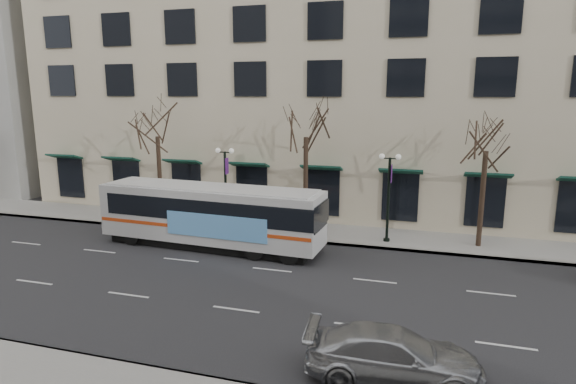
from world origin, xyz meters
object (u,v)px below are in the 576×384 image
at_px(tree_far_right, 487,133).
at_px(lamp_post_right, 389,194).
at_px(tree_far_left, 157,122).
at_px(city_bus, 212,214).
at_px(silver_car, 393,355).
at_px(tree_far_mid, 306,121).
at_px(lamp_post_left, 226,184).

distance_m(tree_far_right, lamp_post_right, 6.11).
height_order(tree_far_left, city_bus, tree_far_left).
bearing_deg(tree_far_right, lamp_post_right, -173.15).
height_order(tree_far_right, silver_car, tree_far_right).
height_order(tree_far_mid, lamp_post_left, tree_far_mid).
bearing_deg(city_bus, tree_far_right, 18.83).
relative_size(tree_far_right, lamp_post_right, 1.55).
xyz_separation_m(lamp_post_left, city_bus, (0.64, -3.41, -1.04)).
bearing_deg(tree_far_right, city_bus, -164.39).
xyz_separation_m(tree_far_right, silver_car, (-3.61, -14.14, -5.65)).
xyz_separation_m(tree_far_left, tree_far_mid, (10.00, 0.00, 0.21)).
bearing_deg(city_bus, lamp_post_left, 103.80).
xyz_separation_m(tree_far_left, tree_far_right, (20.00, 0.00, -0.28)).
bearing_deg(tree_far_left, lamp_post_left, -6.83).
height_order(lamp_post_right, silver_car, lamp_post_right).
relative_size(tree_far_left, tree_far_right, 1.03).
bearing_deg(lamp_post_right, tree_far_right, 6.85).
bearing_deg(tree_far_left, tree_far_right, 0.00).
relative_size(tree_far_left, silver_car, 1.57).
bearing_deg(lamp_post_right, tree_far_mid, 173.17).
height_order(tree_far_right, city_bus, tree_far_right).
height_order(lamp_post_left, silver_car, lamp_post_left).
relative_size(lamp_post_right, city_bus, 0.40).
bearing_deg(tree_far_left, silver_car, -40.78).
xyz_separation_m(tree_far_left, lamp_post_right, (15.01, -0.60, -3.75)).
xyz_separation_m(tree_far_mid, silver_car, (6.39, -14.14, -6.13)).
xyz_separation_m(tree_far_mid, city_bus, (-4.35, -4.01, -5.01)).
relative_size(tree_far_right, city_bus, 0.62).
bearing_deg(silver_car, lamp_post_left, 34.83).
bearing_deg(lamp_post_right, lamp_post_left, 180.00).
xyz_separation_m(tree_far_mid, lamp_post_left, (-4.99, -0.60, -3.96)).
xyz_separation_m(tree_far_left, lamp_post_left, (5.01, -0.60, -3.75)).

